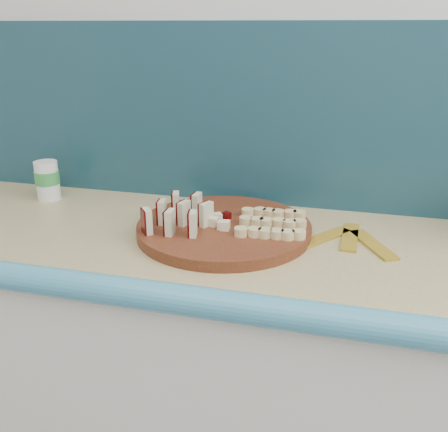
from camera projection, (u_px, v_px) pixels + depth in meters
The scene contains 8 objects.
kitchen_counter at pixel (294, 402), 1.33m from camera, with size 2.20×0.63×0.91m.
backsplash at pixel (321, 120), 1.34m from camera, with size 2.20×0.02×0.50m, color teal.
cutting_board at pixel (224, 229), 1.24m from camera, with size 0.43×0.43×0.03m, color #491E0F.
apple_wedges at pixel (179, 214), 1.22m from camera, with size 0.15×0.18×0.06m.
apple_chunks at pixel (213, 219), 1.24m from camera, with size 0.06×0.07×0.02m.
banana_slices at pixel (272, 223), 1.22m from camera, with size 0.17×0.17×0.02m.
canister at pixel (47, 180), 1.48m from camera, with size 0.07×0.07×0.12m.
banana_peel at pixel (348, 240), 1.20m from camera, with size 0.24×0.20×0.01m.
Camera 1 is at (0.18, 0.42, 1.40)m, focal length 40.00 mm.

